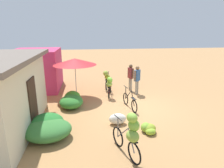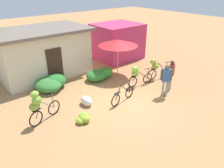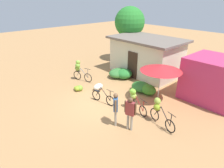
# 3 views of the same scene
# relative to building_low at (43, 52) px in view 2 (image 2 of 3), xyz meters

# --- Properties ---
(ground_plane) EXTENTS (60.00, 60.00, 0.00)m
(ground_plane) POSITION_rel_building_low_xyz_m (1.50, -5.84, -1.42)
(ground_plane) COLOR #AF7F4E
(building_low) EXTENTS (5.51, 3.59, 2.80)m
(building_low) POSITION_rel_building_low_xyz_m (0.00, 0.00, 0.00)
(building_low) COLOR beige
(building_low) RESTS_ON ground
(shop_pink) EXTENTS (3.20, 2.80, 2.51)m
(shop_pink) POSITION_rel_building_low_xyz_m (5.51, -0.48, -0.16)
(shop_pink) COLOR #C53362
(shop_pink) RESTS_ON ground
(hedge_bush_front_left) EXTENTS (1.37, 1.63, 0.65)m
(hedge_bush_front_left) POSITION_rel_building_low_xyz_m (-0.78, -2.17, -1.10)
(hedge_bush_front_left) COLOR #397A37
(hedge_bush_front_left) RESTS_ON ground
(hedge_bush_front_right) EXTENTS (1.17, 1.21, 0.71)m
(hedge_bush_front_right) POSITION_rel_building_low_xyz_m (-0.33, -2.06, -1.06)
(hedge_bush_front_right) COLOR #297930
(hedge_bush_front_right) RESTS_ON ground
(hedge_bush_mid) EXTENTS (1.27, 1.13, 0.61)m
(hedge_bush_mid) POSITION_rel_building_low_xyz_m (1.93, -2.80, -1.11)
(hedge_bush_mid) COLOR #327C2F
(hedge_bush_mid) RESTS_ON ground
(hedge_bush_by_door) EXTENTS (1.02, 0.82, 0.64)m
(hedge_bush_by_door) POSITION_rel_building_low_xyz_m (2.54, -2.81, -1.10)
(hedge_bush_by_door) COLOR #3B8D26
(hedge_bush_by_door) RESTS_ON ground
(market_umbrella) EXTENTS (2.33, 2.33, 2.21)m
(market_umbrella) POSITION_rel_building_low_xyz_m (3.40, -2.99, 0.62)
(market_umbrella) COLOR beige
(market_umbrella) RESTS_ON ground
(bicycle_leftmost) EXTENTS (1.56, 0.62, 1.50)m
(bicycle_leftmost) POSITION_rel_building_low_xyz_m (-2.27, -4.73, -0.56)
(bicycle_leftmost) COLOR black
(bicycle_leftmost) RESTS_ON ground
(bicycle_near_pile) EXTENTS (1.66, 0.34, 0.96)m
(bicycle_near_pile) POSITION_rel_building_low_xyz_m (1.46, -5.60, -1.08)
(bicycle_near_pile) COLOR black
(bicycle_near_pile) RESTS_ON ground
(bicycle_center_loaded) EXTENTS (1.59, 0.51, 1.21)m
(bicycle_center_loaded) POSITION_rel_building_low_xyz_m (3.18, -4.84, -0.70)
(bicycle_center_loaded) COLOR black
(bicycle_center_loaded) RESTS_ON ground
(bicycle_by_shop) EXTENTS (1.68, 0.62, 1.25)m
(bicycle_by_shop) POSITION_rel_building_low_xyz_m (4.75, -4.87, -0.69)
(bicycle_by_shop) COLOR black
(bicycle_by_shop) RESTS_ON ground
(banana_pile_on_ground) EXTENTS (0.70, 0.71, 0.35)m
(banana_pile_on_ground) POSITION_rel_building_low_xyz_m (-0.89, -5.77, -1.26)
(banana_pile_on_ground) COLOR #96C332
(banana_pile_on_ground) RESTS_ON ground
(produce_sack) EXTENTS (0.45, 0.70, 0.44)m
(produce_sack) POSITION_rel_building_low_xyz_m (-0.06, -4.74, -1.20)
(produce_sack) COLOR silver
(produce_sack) RESTS_ON ground
(person_vendor) EXTENTS (0.56, 0.31, 1.67)m
(person_vendor) POSITION_rel_building_low_xyz_m (4.19, -6.29, -0.39)
(person_vendor) COLOR gray
(person_vendor) RESTS_ON ground
(person_bystander) EXTENTS (0.44, 0.43, 1.69)m
(person_bystander) POSITION_rel_building_low_xyz_m (3.48, -6.51, -0.38)
(person_bystander) COLOR gray
(person_bystander) RESTS_ON ground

